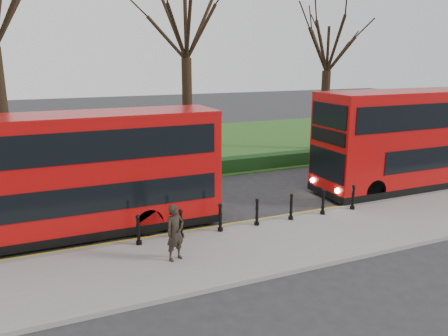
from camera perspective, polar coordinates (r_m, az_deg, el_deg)
name	(u,v)px	position (r m, az deg, el deg)	size (l,w,h in m)	color
ground	(222,220)	(17.55, -0.29, -6.81)	(120.00, 120.00, 0.00)	#28282B
pavement	(257,247)	(15.02, 4.27, -10.29)	(60.00, 4.00, 0.15)	gray
kerb	(232,227)	(16.67, 1.07, -7.70)	(60.00, 0.25, 0.16)	slate
grass_verge	(139,149)	(31.39, -11.08, 2.42)	(60.00, 18.00, 0.06)	#2A521B
hedge	(172,171)	(23.55, -6.78, -0.40)	(60.00, 0.90, 0.80)	black
yellow_line_outer	(229,226)	(16.95, 0.65, -7.57)	(60.00, 0.10, 0.01)	yellow
yellow_line_inner	(227,224)	(17.12, 0.37, -7.34)	(60.00, 0.10, 0.01)	yellow
tree_mid	(186,21)	(26.53, -5.04, 18.53)	(7.32, 7.32, 11.45)	black
tree_right	(328,44)	(31.12, 13.45, 15.49)	(6.35, 6.35, 9.92)	black
bollard_row	(257,212)	(16.53, 4.33, -5.80)	(9.14, 0.15, 1.00)	black
bus_lead	(64,177)	(16.39, -20.16, -1.08)	(11.08, 2.54, 4.41)	#A80B0A
bus_rear	(428,139)	(23.86, 25.05, 3.51)	(12.05, 2.76, 4.80)	#A80B0A
pedestrian	(175,233)	(13.72, -6.40, -8.38)	(0.65, 0.43, 1.79)	black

